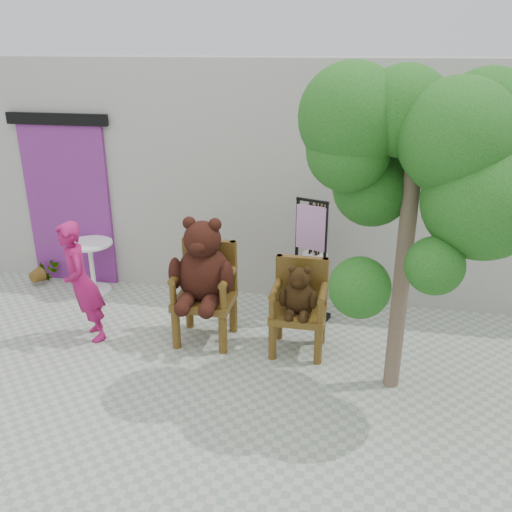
% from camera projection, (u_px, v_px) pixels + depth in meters
% --- Properties ---
extents(ground_plane, '(60.00, 60.00, 0.00)m').
position_uv_depth(ground_plane, '(244.00, 419.00, 4.87)').
color(ground_plane, '#A2A796').
rests_on(ground_plane, ground).
extents(back_wall, '(9.00, 1.00, 3.00)m').
position_uv_depth(back_wall, '(294.00, 177.00, 7.15)').
color(back_wall, '#AAA89F').
rests_on(back_wall, ground).
extents(doorway, '(1.40, 0.11, 2.33)m').
position_uv_depth(doorway, '(69.00, 200.00, 7.34)').
color(doorway, '#732777').
rests_on(doorway, ground).
extents(chair_big, '(0.72, 0.76, 1.45)m').
position_uv_depth(chair_big, '(204.00, 274.00, 5.90)').
color(chair_big, '#49310F').
rests_on(chair_big, ground).
extents(chair_small, '(0.58, 0.54, 1.02)m').
position_uv_depth(chair_small, '(299.00, 299.00, 5.78)').
color(chair_small, '#49310F').
rests_on(chair_small, ground).
extents(person, '(0.58, 0.61, 1.40)m').
position_uv_depth(person, '(82.00, 283.00, 5.94)').
color(person, '#9D1353').
rests_on(person, ground).
extents(cafe_table, '(0.60, 0.60, 0.70)m').
position_uv_depth(cafe_table, '(91.00, 261.00, 7.23)').
color(cafe_table, white).
rests_on(cafe_table, ground).
extents(display_stand, '(0.54, 0.48, 1.51)m').
position_uv_depth(display_stand, '(309.00, 275.00, 6.42)').
color(display_stand, black).
rests_on(display_stand, ground).
extents(stool_bucket, '(0.32, 0.32, 1.45)m').
position_uv_depth(stool_bucket, '(314.00, 267.00, 6.52)').
color(stool_bucket, white).
rests_on(stool_bucket, ground).
extents(tree, '(2.00, 1.42, 3.03)m').
position_uv_depth(tree, '(421.00, 156.00, 4.42)').
color(tree, brown).
rests_on(tree, ground).
extents(potted_plant, '(0.38, 0.35, 0.36)m').
position_uv_depth(potted_plant, '(43.00, 271.00, 7.57)').
color(potted_plant, '#124011').
rests_on(potted_plant, ground).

